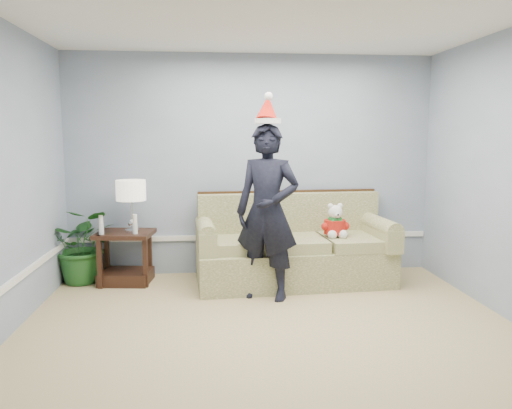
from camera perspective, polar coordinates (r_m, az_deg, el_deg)
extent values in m
cube|color=tan|center=(4.07, 2.60, -17.14)|extent=(4.50, 5.00, 0.02)
cube|color=#8B9AB2|center=(6.20, -0.52, 4.50)|extent=(4.50, 0.02, 2.70)
cube|color=#8B9AB2|center=(1.31, 18.49, -8.44)|extent=(4.50, 0.02, 2.70)
cube|color=white|center=(6.29, -0.50, -3.72)|extent=(4.48, 0.03, 0.06)
cube|color=#5E6731|center=(5.90, 4.28, -6.88)|extent=(2.29, 1.10, 0.42)
cube|color=#5E6731|center=(5.71, -2.46, -4.52)|extent=(0.71, 0.81, 0.13)
cube|color=#5E6731|center=(5.79, 4.40, -4.37)|extent=(0.71, 0.81, 0.13)
cube|color=#5E6731|center=(5.94, 10.99, -4.17)|extent=(0.71, 0.81, 0.13)
cube|color=#5E6731|center=(6.15, 3.77, -1.43)|extent=(2.24, 0.36, 0.59)
cube|color=#311E0F|center=(6.18, 3.69, 1.40)|extent=(2.23, 0.21, 0.05)
cube|color=#5E6731|center=(5.75, -5.78, -3.83)|extent=(0.25, 0.97, 0.25)
cube|color=#5E6731|center=(6.08, 13.85, -3.38)|extent=(0.25, 0.97, 0.25)
cube|color=#321A12|center=(5.99, -14.77, -3.27)|extent=(0.69, 0.60, 0.05)
cube|color=#321A12|center=(6.11, -14.60, -7.99)|extent=(0.62, 0.53, 0.14)
cube|color=#321A12|center=(5.90, -17.44, -6.30)|extent=(0.06, 0.06, 0.61)
cube|color=#321A12|center=(5.82, -12.52, -6.33)|extent=(0.06, 0.06, 0.61)
cube|color=#321A12|center=(6.29, -16.67, -5.41)|extent=(0.06, 0.06, 0.61)
cube|color=#321A12|center=(6.21, -12.06, -5.42)|extent=(0.06, 0.06, 0.61)
cylinder|color=silver|center=(5.94, -13.96, -2.93)|extent=(0.16, 0.16, 0.03)
sphere|color=silver|center=(5.93, -13.98, -2.07)|extent=(0.10, 0.10, 0.10)
cylinder|color=silver|center=(5.90, -14.03, -0.66)|extent=(0.03, 0.03, 0.34)
cylinder|color=#F2E9CD|center=(5.87, -14.11, 1.59)|extent=(0.34, 0.34, 0.23)
cylinder|color=silver|center=(5.89, -17.26, -2.70)|extent=(0.06, 0.06, 0.12)
cylinder|color=white|center=(5.87, -17.31, -1.62)|extent=(0.05, 0.05, 0.10)
cylinder|color=silver|center=(5.82, -13.64, -2.68)|extent=(0.06, 0.06, 0.12)
cylinder|color=white|center=(5.80, -13.68, -1.59)|extent=(0.05, 0.05, 0.10)
imported|color=#1E531F|center=(6.18, -19.08, -4.40)|extent=(0.83, 0.73, 0.89)
imported|color=black|center=(5.20, 1.30, -0.88)|extent=(0.79, 0.67, 1.84)
cylinder|color=white|center=(5.15, 1.34, 9.51)|extent=(0.35, 0.35, 0.05)
cone|color=red|center=(5.17, 1.31, 11.01)|extent=(0.31, 0.35, 0.32)
sphere|color=white|center=(5.09, 1.44, 12.27)|extent=(0.08, 0.08, 0.08)
sphere|color=white|center=(5.85, 9.00, -2.53)|extent=(0.23, 0.23, 0.23)
cylinder|color=red|center=(5.85, 9.00, -2.53)|extent=(0.26, 0.26, 0.16)
cylinder|color=#196D29|center=(5.83, 9.01, -1.65)|extent=(0.17, 0.17, 0.03)
sphere|color=white|center=(5.75, 8.64, -3.44)|extent=(0.11, 0.11, 0.11)
sphere|color=white|center=(5.78, 9.84, -3.40)|extent=(0.11, 0.11, 0.11)
sphere|color=white|center=(5.81, 9.05, -0.88)|extent=(0.16, 0.16, 0.16)
sphere|color=black|center=(5.72, 9.29, -1.17)|extent=(0.02, 0.02, 0.02)
sphere|color=white|center=(5.80, 8.50, -0.17)|extent=(0.06, 0.06, 0.06)
sphere|color=white|center=(5.83, 9.59, -0.16)|extent=(0.06, 0.06, 0.06)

